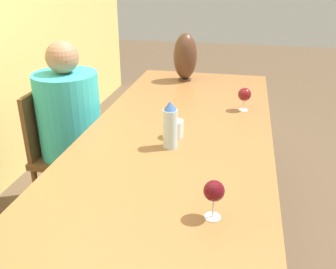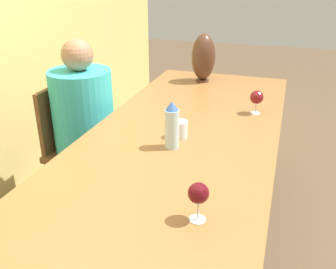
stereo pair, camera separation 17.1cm
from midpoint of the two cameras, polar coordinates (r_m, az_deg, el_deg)
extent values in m
cube|color=#936033|center=(1.71, -3.23, -4.46)|extent=(3.08, 0.97, 0.04)
cylinder|color=#936033|center=(3.13, 10.60, 1.17)|extent=(0.07, 0.07, 0.73)
cylinder|color=#936033|center=(3.23, -3.25, 2.29)|extent=(0.07, 0.07, 0.73)
cylinder|color=#ADCCD6|center=(1.78, -2.43, 0.81)|extent=(0.07, 0.07, 0.19)
cone|color=#33599E|center=(1.73, -2.50, 4.36)|extent=(0.06, 0.06, 0.04)
cylinder|color=silver|center=(1.90, -1.46, 0.83)|extent=(0.08, 0.08, 0.09)
cylinder|color=#4C2D1E|center=(2.90, 0.87, 8.36)|extent=(0.10, 0.10, 0.01)
ellipsoid|color=#4C2D1E|center=(2.86, 0.90, 11.81)|extent=(0.18, 0.18, 0.34)
cylinder|color=silver|center=(1.34, 3.10, -12.55)|extent=(0.06, 0.06, 0.00)
cylinder|color=silver|center=(1.31, 3.14, -11.19)|extent=(0.01, 0.01, 0.07)
sphere|color=#510C14|center=(1.28, 3.21, -8.68)|extent=(0.07, 0.07, 0.07)
cylinder|color=silver|center=(2.31, 9.34, 3.67)|extent=(0.06, 0.06, 0.00)
cylinder|color=silver|center=(2.30, 9.39, 4.46)|extent=(0.01, 0.01, 0.06)
sphere|color=maroon|center=(2.28, 9.50, 6.01)|extent=(0.08, 0.08, 0.08)
cube|color=brown|center=(2.58, -16.04, -3.12)|extent=(0.44, 0.44, 0.04)
cube|color=brown|center=(2.59, -20.57, 1.91)|extent=(0.40, 0.03, 0.42)
cylinder|color=brown|center=(2.47, -13.45, -10.13)|extent=(0.04, 0.04, 0.40)
cylinder|color=brown|center=(2.76, -10.23, -5.85)|extent=(0.04, 0.04, 0.40)
cylinder|color=brown|center=(2.64, -21.05, -8.77)|extent=(0.04, 0.04, 0.40)
cylinder|color=brown|center=(2.92, -17.23, -4.91)|extent=(0.04, 0.04, 0.40)
cube|color=#2D2D38|center=(2.65, -14.20, -7.14)|extent=(0.30, 0.22, 0.44)
cylinder|color=#33B7BC|center=(2.47, -16.81, 2.84)|extent=(0.40, 0.40, 0.54)
sphere|color=#9E7051|center=(2.37, -17.88, 11.13)|extent=(0.20, 0.20, 0.20)
camera|label=1|loc=(0.09, -92.86, -1.29)|focal=40.00mm
camera|label=2|loc=(0.09, 87.14, 1.29)|focal=40.00mm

